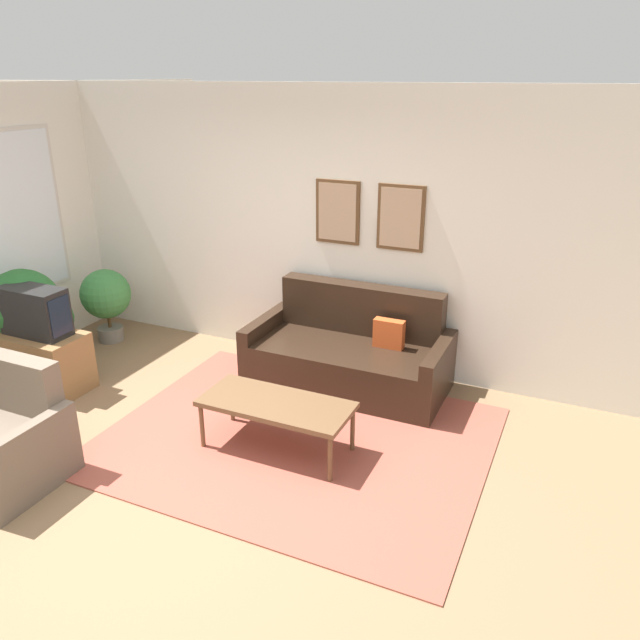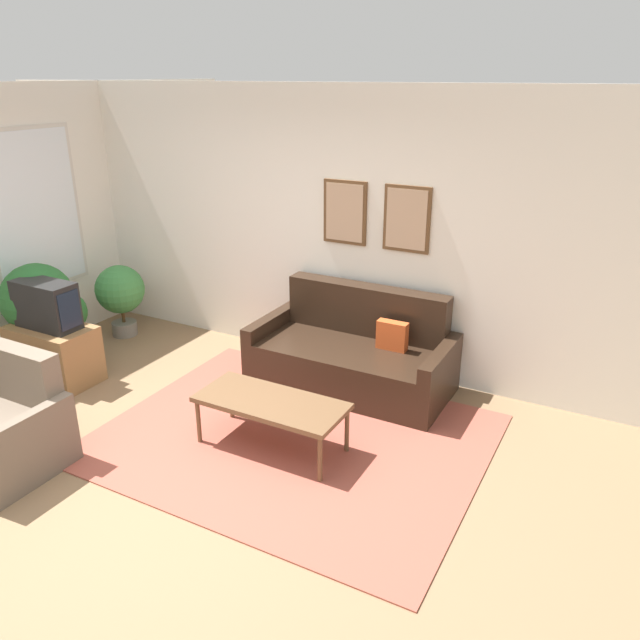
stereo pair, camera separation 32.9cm
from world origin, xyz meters
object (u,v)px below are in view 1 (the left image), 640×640
(tv, at_px, (35,311))
(potted_plant_tall, at_px, (24,307))
(armchair, at_px, (0,444))
(couch, at_px, (350,354))
(coffee_table, at_px, (276,406))

(tv, height_order, potted_plant_tall, potted_plant_tall)
(armchair, bearing_deg, tv, 138.48)
(couch, relative_size, armchair, 2.13)
(tv, height_order, armchair, tv)
(couch, relative_size, potted_plant_tall, 1.74)
(armchair, distance_m, potted_plant_tall, 1.86)
(coffee_table, relative_size, armchair, 1.36)
(couch, height_order, coffee_table, couch)
(couch, bearing_deg, armchair, -125.27)
(couch, bearing_deg, tv, -153.68)
(coffee_table, height_order, armchair, armchair)
(couch, bearing_deg, potted_plant_tall, -159.74)
(potted_plant_tall, bearing_deg, tv, -27.09)
(coffee_table, height_order, tv, tv)
(tv, relative_size, armchair, 0.72)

